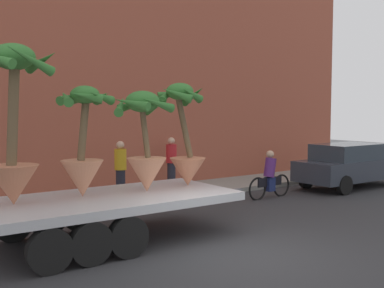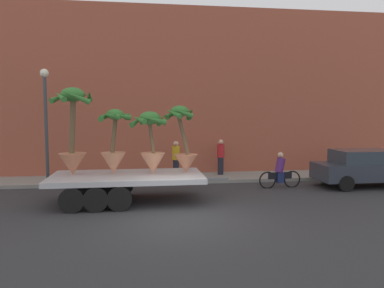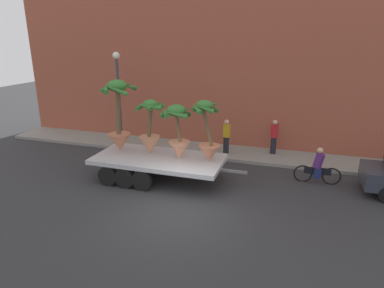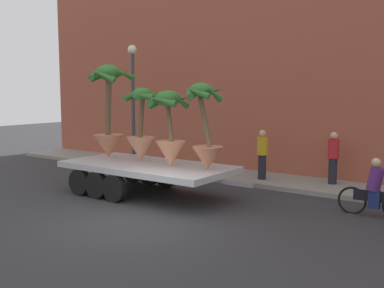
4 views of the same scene
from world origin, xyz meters
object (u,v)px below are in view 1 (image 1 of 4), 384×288
at_px(potted_palm_middle, 83,149).
at_px(parked_car, 350,165).
at_px(flatbed_trailer, 100,207).
at_px(cyclist, 270,177).
at_px(potted_palm_extra, 145,143).
at_px(potted_palm_front, 185,141).
at_px(pedestrian_near_gate, 120,168).
at_px(pedestrian_far_left, 171,161).
at_px(potted_palm_rear, 14,130).

distance_m(potted_palm_middle, parked_car, 10.60).
distance_m(flatbed_trailer, cyclist, 6.69).
bearing_deg(parked_car, potted_palm_extra, -171.88).
bearing_deg(cyclist, potted_palm_front, -161.49).
relative_size(flatbed_trailer, potted_palm_middle, 2.73).
distance_m(flatbed_trailer, pedestrian_near_gate, 4.30).
bearing_deg(potted_palm_extra, pedestrian_far_left, 51.00).
bearing_deg(parked_car, potted_palm_front, -171.70).
distance_m(potted_palm_front, pedestrian_near_gate, 3.60).
height_order(parked_car, pedestrian_near_gate, pedestrian_near_gate).
bearing_deg(pedestrian_near_gate, potted_palm_rear, -139.24).
relative_size(potted_palm_rear, pedestrian_near_gate, 1.79).
bearing_deg(flatbed_trailer, pedestrian_far_left, 43.36).
bearing_deg(potted_palm_front, potted_palm_middle, 177.52).
relative_size(potted_palm_front, parked_car, 0.54).
bearing_deg(potted_palm_rear, potted_palm_extra, -4.47).
bearing_deg(cyclist, potted_palm_rear, -170.59).
xyz_separation_m(potted_palm_extra, parked_car, (9.16, 1.31, -1.23)).
relative_size(potted_palm_middle, cyclist, 1.25).
distance_m(potted_palm_extra, cyclist, 5.79).
relative_size(parked_car, pedestrian_far_left, 2.62).
relative_size(potted_palm_front, pedestrian_near_gate, 1.42).
xyz_separation_m(flatbed_trailer, pedestrian_near_gate, (2.30, 3.63, 0.28)).
relative_size(potted_palm_rear, potted_palm_extra, 1.37).
height_order(flatbed_trailer, potted_palm_extra, potted_palm_extra).
xyz_separation_m(potted_palm_middle, pedestrian_near_gate, (2.53, 3.35, -0.93)).
distance_m(flatbed_trailer, pedestrian_far_left, 6.24).
bearing_deg(potted_palm_extra, potted_palm_middle, 169.33).
distance_m(potted_palm_rear, cyclist, 8.42).
bearing_deg(potted_palm_front, flatbed_trailer, -175.72).
bearing_deg(potted_palm_middle, potted_palm_rear, -178.54).
bearing_deg(flatbed_trailer, potted_palm_rear, 171.60).
distance_m(potted_palm_middle, potted_palm_front, 2.49).
distance_m(potted_palm_extra, parked_car, 9.34).
relative_size(flatbed_trailer, parked_car, 1.41).
xyz_separation_m(flatbed_trailer, potted_palm_front, (2.26, 0.17, 1.29)).
relative_size(potted_palm_rear, potted_palm_middle, 1.32).
bearing_deg(potted_palm_middle, potted_palm_front, -2.48).
relative_size(parked_car, pedestrian_near_gate, 2.62).
height_order(potted_palm_rear, potted_palm_front, potted_palm_rear).
relative_size(potted_palm_middle, potted_palm_extra, 1.04).
relative_size(potted_palm_middle, pedestrian_near_gate, 1.35).
xyz_separation_m(potted_palm_rear, parked_car, (11.88, 1.09, -1.58)).
bearing_deg(potted_palm_rear, flatbed_trailer, -8.40).
bearing_deg(pedestrian_far_left, potted_palm_front, -118.94).
bearing_deg(pedestrian_near_gate, parked_car, -16.06).
height_order(pedestrian_near_gate, pedestrian_far_left, same).
height_order(potted_palm_front, cyclist, potted_palm_front).
distance_m(potted_palm_rear, pedestrian_near_gate, 5.36).
distance_m(parked_car, pedestrian_far_left, 6.44).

